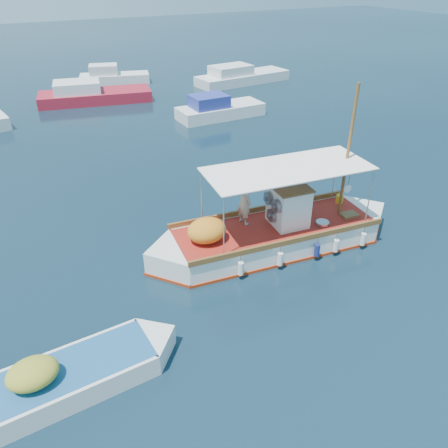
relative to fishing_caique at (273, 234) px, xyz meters
name	(u,v)px	position (x,y,z in m)	size (l,w,h in m)	color
ground	(253,248)	(-0.71, 0.21, -0.53)	(160.00, 160.00, 0.00)	black
fishing_caique	(273,234)	(0.00, 0.00, 0.00)	(9.70, 3.45, 5.95)	white
dinghy	(67,380)	(-7.98, -2.97, -0.23)	(5.80, 1.88, 1.42)	white
bg_boat_n	(92,96)	(-1.30, 22.95, -0.03)	(8.58, 4.31, 1.80)	maroon
bg_boat_ne	(218,110)	(5.43, 15.09, -0.03)	(5.96, 2.30, 1.80)	silver
bg_boat_e	(240,77)	(11.66, 23.05, -0.03)	(8.72, 3.43, 1.80)	silver
bg_boat_far_n	(113,78)	(1.72, 28.14, -0.03)	(6.18, 3.52, 1.80)	silver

